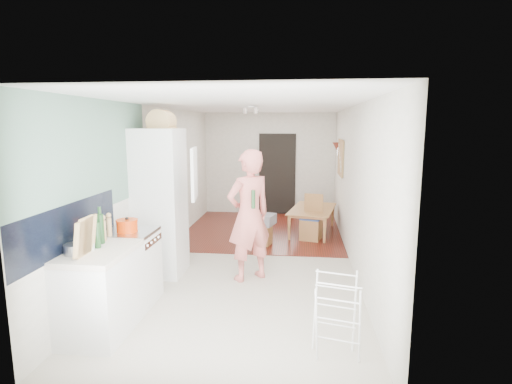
% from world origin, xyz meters
% --- Properties ---
extents(room_shell, '(3.20, 7.00, 2.50)m').
position_xyz_m(room_shell, '(0.00, 0.00, 1.25)').
color(room_shell, silver).
rests_on(room_shell, ground).
extents(floor, '(3.20, 7.00, 0.01)m').
position_xyz_m(floor, '(0.00, 0.00, 0.00)').
color(floor, '#BDB2A1').
rests_on(floor, ground).
extents(wood_floor_overlay, '(3.20, 3.30, 0.01)m').
position_xyz_m(wood_floor_overlay, '(0.00, 1.85, 0.01)').
color(wood_floor_overlay, maroon).
rests_on(wood_floor_overlay, room_shell).
extents(sage_wall_panel, '(0.02, 3.00, 1.30)m').
position_xyz_m(sage_wall_panel, '(-1.59, -2.00, 1.85)').
color(sage_wall_panel, slate).
rests_on(sage_wall_panel, room_shell).
extents(tile_splashback, '(0.02, 1.90, 0.50)m').
position_xyz_m(tile_splashback, '(-1.59, -2.55, 1.15)').
color(tile_splashback, black).
rests_on(tile_splashback, room_shell).
extents(doorway_recess, '(0.90, 0.04, 2.00)m').
position_xyz_m(doorway_recess, '(0.20, 3.48, 1.00)').
color(doorway_recess, black).
rests_on(doorway_recess, room_shell).
extents(base_cabinet, '(0.60, 0.90, 0.86)m').
position_xyz_m(base_cabinet, '(-1.30, -2.55, 0.43)').
color(base_cabinet, white).
rests_on(base_cabinet, room_shell).
extents(worktop, '(0.62, 0.92, 0.06)m').
position_xyz_m(worktop, '(-1.30, -2.55, 0.89)').
color(worktop, silver).
rests_on(worktop, room_shell).
extents(range_cooker, '(0.60, 0.60, 0.88)m').
position_xyz_m(range_cooker, '(-1.30, -1.80, 0.44)').
color(range_cooker, white).
rests_on(range_cooker, room_shell).
extents(cooker_top, '(0.60, 0.60, 0.04)m').
position_xyz_m(cooker_top, '(-1.30, -1.80, 0.90)').
color(cooker_top, '#B8B8BA').
rests_on(cooker_top, room_shell).
extents(fridge_housing, '(0.66, 0.66, 2.15)m').
position_xyz_m(fridge_housing, '(-1.27, -0.78, 1.07)').
color(fridge_housing, white).
rests_on(fridge_housing, room_shell).
extents(fridge_door, '(0.14, 0.56, 0.70)m').
position_xyz_m(fridge_door, '(-0.66, -1.08, 1.55)').
color(fridge_door, white).
rests_on(fridge_door, room_shell).
extents(fridge_interior, '(0.02, 0.52, 0.66)m').
position_xyz_m(fridge_interior, '(-0.96, -0.78, 1.55)').
color(fridge_interior, white).
rests_on(fridge_interior, room_shell).
extents(pinboard, '(0.03, 0.90, 0.70)m').
position_xyz_m(pinboard, '(1.58, 1.90, 1.55)').
color(pinboard, tan).
rests_on(pinboard, room_shell).
extents(pinboard_frame, '(0.00, 0.94, 0.74)m').
position_xyz_m(pinboard_frame, '(1.57, 1.90, 1.55)').
color(pinboard_frame, '#A36639').
rests_on(pinboard_frame, room_shell).
extents(wall_sconce, '(0.18, 0.18, 0.16)m').
position_xyz_m(wall_sconce, '(1.54, 2.55, 1.75)').
color(wall_sconce, maroon).
rests_on(wall_sconce, room_shell).
extents(person, '(0.96, 0.91, 2.21)m').
position_xyz_m(person, '(0.06, -0.87, 1.10)').
color(person, '#DA7067').
rests_on(person, floor).
extents(dining_table, '(0.92, 1.36, 0.44)m').
position_xyz_m(dining_table, '(1.06, 1.73, 0.22)').
color(dining_table, '#A36639').
rests_on(dining_table, floor).
extents(dining_chair, '(0.46, 0.46, 0.88)m').
position_xyz_m(dining_chair, '(0.99, 1.24, 0.44)').
color(dining_chair, '#A36639').
rests_on(dining_chair, floor).
extents(stool, '(0.36, 0.36, 0.39)m').
position_xyz_m(stool, '(0.10, 0.80, 0.19)').
color(stool, '#A36639').
rests_on(stool, floor).
extents(grey_drape, '(0.51, 0.51, 0.19)m').
position_xyz_m(grey_drape, '(0.09, 0.82, 0.48)').
color(grey_drape, gray).
rests_on(grey_drape, stool).
extents(drying_rack, '(0.48, 0.45, 0.79)m').
position_xyz_m(drying_rack, '(1.14, -2.72, 0.40)').
color(drying_rack, white).
rests_on(drying_rack, floor).
extents(bread_bin, '(0.38, 0.36, 0.19)m').
position_xyz_m(bread_bin, '(-1.23, -0.70, 2.25)').
color(bread_bin, tan).
rests_on(bread_bin, fridge_housing).
extents(red_casserole, '(0.29, 0.29, 0.15)m').
position_xyz_m(red_casserole, '(-1.30, -1.84, 1.00)').
color(red_casserole, red).
rests_on(red_casserole, cooker_top).
extents(steel_pan, '(0.22, 0.22, 0.10)m').
position_xyz_m(steel_pan, '(-1.46, -2.71, 0.97)').
color(steel_pan, '#B8B8BA').
rests_on(steel_pan, worktop).
extents(held_bottle, '(0.05, 0.05, 0.25)m').
position_xyz_m(held_bottle, '(0.14, -1.05, 1.21)').
color(held_bottle, '#1D421E').
rests_on(held_bottle, person).
extents(bottle_a, '(0.08, 0.08, 0.33)m').
position_xyz_m(bottle_a, '(-1.38, -2.33, 1.08)').
color(bottle_a, '#1D421E').
rests_on(bottle_a, worktop).
extents(bottle_b, '(0.06, 0.06, 0.28)m').
position_xyz_m(bottle_b, '(-1.33, -2.49, 1.06)').
color(bottle_b, '#1D421E').
rests_on(bottle_b, worktop).
extents(bottle_c, '(0.12, 0.12, 0.24)m').
position_xyz_m(bottle_c, '(-1.38, -2.57, 1.04)').
color(bottle_c, beige).
rests_on(bottle_c, worktop).
extents(pepper_mill_front, '(0.08, 0.08, 0.23)m').
position_xyz_m(pepper_mill_front, '(-1.40, -2.24, 1.04)').
color(pepper_mill_front, tan).
rests_on(pepper_mill_front, worktop).
extents(pepper_mill_back, '(0.07, 0.07, 0.21)m').
position_xyz_m(pepper_mill_back, '(-1.44, -2.02, 1.03)').
color(pepper_mill_back, tan).
rests_on(pepper_mill_back, worktop).
extents(chopping_boards, '(0.06, 0.29, 0.39)m').
position_xyz_m(chopping_boards, '(-1.32, -2.74, 1.12)').
color(chopping_boards, tan).
rests_on(chopping_boards, worktop).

